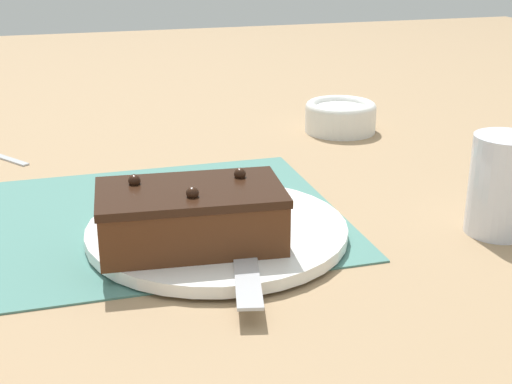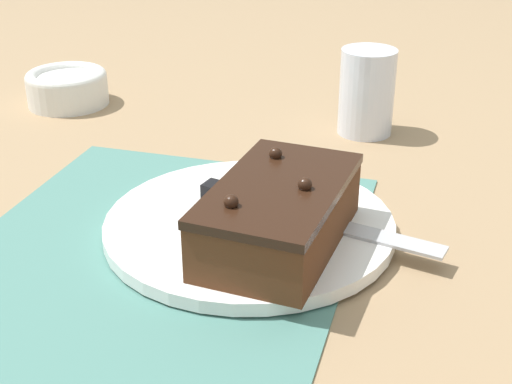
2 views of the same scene
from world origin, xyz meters
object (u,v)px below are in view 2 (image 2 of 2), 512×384
Objects in this scene: drinking_glass at (367,92)px; small_bowl at (67,86)px; serving_knife at (276,207)px; chocolate_cake at (279,214)px; cake_plate at (249,225)px.

small_bowl is at bearing 91.21° from drinking_glass.
serving_knife is 0.27m from drinking_glass.
drinking_glass reaches higher than serving_knife.
serving_knife is (0.05, 0.02, -0.02)m from chocolate_cake.
drinking_glass is at bearing -88.79° from small_bowl.
serving_knife is 0.45m from small_bowl.
drinking_glass reaches higher than chocolate_cake.
chocolate_cake is 1.74× the size of drinking_glass.
chocolate_cake is 0.50m from small_bowl.
drinking_glass is 0.41m from small_bowl.
small_bowl is at bearing 50.68° from chocolate_cake.
cake_plate is 0.30m from drinking_glass.
cake_plate is 1.46× the size of chocolate_cake.
small_bowl is at bearing -112.56° from serving_knife.
cake_plate is at bearing 47.26° from chocolate_cake.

